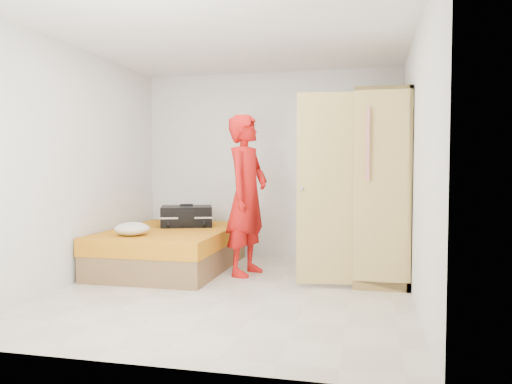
% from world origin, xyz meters
% --- Properties ---
extents(room, '(4.00, 4.02, 2.60)m').
position_xyz_m(room, '(0.00, 0.00, 1.30)').
color(room, beige).
rests_on(room, ground).
extents(bed, '(1.42, 2.02, 0.50)m').
position_xyz_m(bed, '(-1.05, 0.90, 0.25)').
color(bed, brown).
rests_on(bed, ground).
extents(wardrobe, '(1.17, 1.25, 2.10)m').
position_xyz_m(wardrobe, '(1.45, 0.85, 1.00)').
color(wardrobe, tan).
rests_on(wardrobe, ground).
extents(person, '(0.60, 0.77, 1.90)m').
position_xyz_m(person, '(-0.04, 0.80, 0.95)').
color(person, red).
rests_on(person, ground).
extents(suitcase, '(0.80, 0.69, 0.29)m').
position_xyz_m(suitcase, '(-0.97, 1.23, 0.63)').
color(suitcase, black).
rests_on(suitcase, bed).
extents(round_cushion, '(0.40, 0.40, 0.15)m').
position_xyz_m(round_cushion, '(-1.26, 0.26, 0.58)').
color(round_cushion, beige).
rests_on(round_cushion, bed).
extents(pillow, '(0.64, 0.39, 0.11)m').
position_xyz_m(pillow, '(-1.21, 1.75, 0.55)').
color(pillow, beige).
rests_on(pillow, bed).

